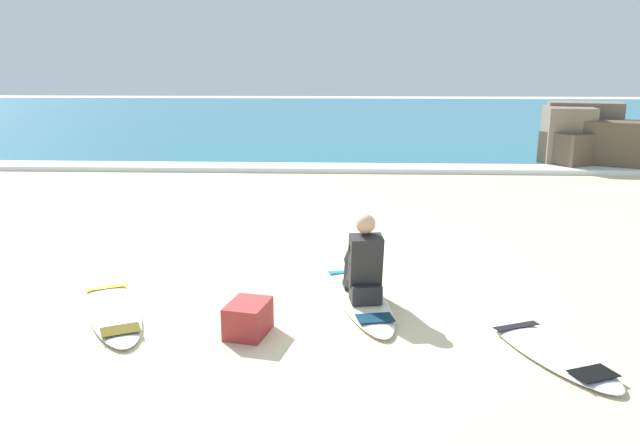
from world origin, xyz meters
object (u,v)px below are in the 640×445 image
(surfboard_main, at_px, (359,294))
(surfboard_spare_far, at_px, (549,350))
(surfer_seated, at_px, (364,266))
(beach_bag, at_px, (248,318))
(surfboard_spare_near, at_px, (113,309))

(surfboard_main, bearing_deg, surfboard_spare_far, -38.31)
(surfboard_main, height_order, surfer_seated, surfer_seated)
(surfer_seated, distance_m, beach_bag, 1.43)
(beach_bag, bearing_deg, surfboard_spare_near, 162.09)
(surfboard_main, xyz_separation_m, surfboard_spare_far, (1.70, -1.34, 0.00))
(surfer_seated, distance_m, surfboard_spare_near, 2.70)
(surfboard_spare_near, xyz_separation_m, surfboard_spare_far, (4.30, -0.80, 0.00))
(surfboard_main, bearing_deg, beach_bag, -136.61)
(surfer_seated, relative_size, beach_bag, 1.97)
(beach_bag, bearing_deg, surfer_seated, 36.14)
(surfboard_spare_far, relative_size, beach_bag, 3.69)
(surfer_seated, relative_size, surfboard_spare_near, 0.44)
(surfer_seated, xyz_separation_m, surfboard_spare_near, (-2.65, -0.34, -0.40))
(surfboard_main, distance_m, surfboard_spare_far, 2.16)
(surfboard_main, distance_m, surfer_seated, 0.45)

